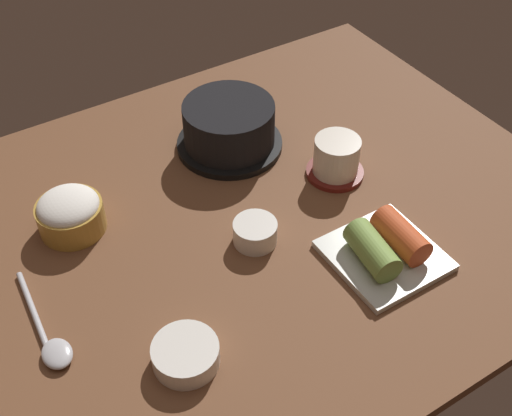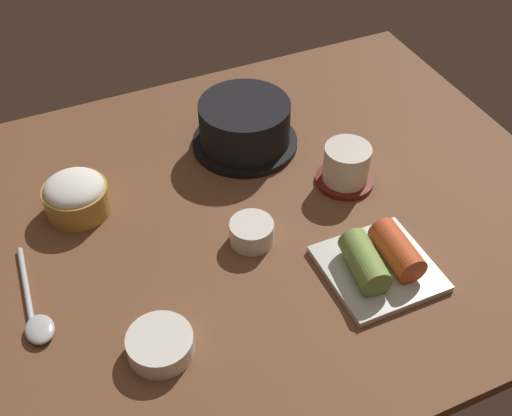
% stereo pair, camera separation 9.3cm
% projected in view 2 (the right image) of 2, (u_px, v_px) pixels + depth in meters
% --- Properties ---
extents(dining_table, '(1.00, 0.76, 0.02)m').
position_uv_depth(dining_table, '(238.00, 223.00, 0.97)').
color(dining_table, brown).
rests_on(dining_table, ground).
extents(stone_pot, '(0.17, 0.17, 0.08)m').
position_uv_depth(stone_pot, '(245.00, 125.00, 1.05)').
color(stone_pot, black).
rests_on(stone_pot, dining_table).
extents(rice_bowl, '(0.10, 0.10, 0.06)m').
position_uv_depth(rice_bowl, '(76.00, 195.00, 0.95)').
color(rice_bowl, '#B78C38').
rests_on(rice_bowl, dining_table).
extents(tea_cup_with_saucer, '(0.09, 0.09, 0.07)m').
position_uv_depth(tea_cup_with_saucer, '(346.00, 166.00, 0.99)').
color(tea_cup_with_saucer, maroon).
rests_on(tea_cup_with_saucer, dining_table).
extents(banchan_cup_center, '(0.06, 0.06, 0.03)m').
position_uv_depth(banchan_cup_center, '(249.00, 232.00, 0.91)').
color(banchan_cup_center, white).
rests_on(banchan_cup_center, dining_table).
extents(kimchi_plate, '(0.14, 0.14, 0.05)m').
position_uv_depth(kimchi_plate, '(380.00, 261.00, 0.87)').
color(kimchi_plate, silver).
rests_on(kimchi_plate, dining_table).
extents(side_bowl_near, '(0.08, 0.08, 0.03)m').
position_uv_depth(side_bowl_near, '(160.00, 344.00, 0.78)').
color(side_bowl_near, white).
rests_on(side_bowl_near, dining_table).
extents(spoon, '(0.04, 0.17, 0.01)m').
position_uv_depth(spoon, '(35.00, 316.00, 0.82)').
color(spoon, '#B7B7BC').
rests_on(spoon, dining_table).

